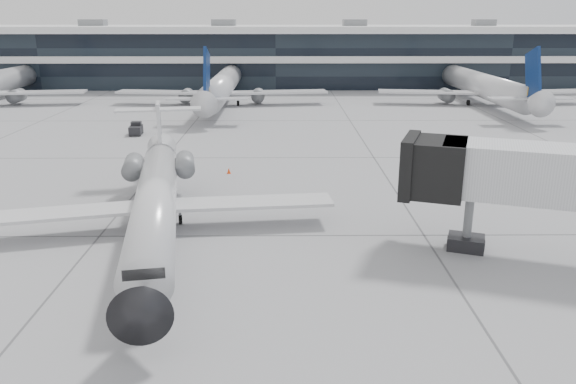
{
  "coord_description": "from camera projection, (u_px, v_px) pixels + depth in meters",
  "views": [
    {
      "loc": [
        1.31,
        -32.14,
        12.9
      ],
      "look_at": [
        1.6,
        0.72,
        2.6
      ],
      "focal_mm": 35.0,
      "sensor_mm": 36.0,
      "label": 1
    }
  ],
  "objects": [
    {
      "name": "ground",
      "position": [
        262.0,
        236.0,
        34.52
      ],
      "size": [
        220.0,
        220.0,
        0.0
      ],
      "primitive_type": "plane",
      "color": "gray",
      "rests_on": "ground"
    },
    {
      "name": "terminal",
      "position": [
        276.0,
        58.0,
        111.27
      ],
      "size": [
        170.0,
        22.0,
        10.0
      ],
      "primitive_type": "cube",
      "color": "black",
      "rests_on": "ground"
    },
    {
      "name": "bg_jet_center",
      "position": [
        223.0,
        104.0,
        86.93
      ],
      "size": [
        32.0,
        40.0,
        9.6
      ],
      "primitive_type": null,
      "color": "silver",
      "rests_on": "ground"
    },
    {
      "name": "bg_jet_right",
      "position": [
        480.0,
        103.0,
        87.27
      ],
      "size": [
        32.0,
        40.0,
        9.6
      ],
      "primitive_type": null,
      "color": "silver",
      "rests_on": "ground"
    },
    {
      "name": "regional_jet",
      "position": [
        156.0,
        197.0,
        34.68
      ],
      "size": [
        22.34,
        27.86,
        6.45
      ],
      "rotation": [
        0.0,
        0.0,
        0.17
      ],
      "color": "silver",
      "rests_on": "ground"
    },
    {
      "name": "traffic_cone",
      "position": [
        229.0,
        171.0,
        48.18
      ],
      "size": [
        0.42,
        0.42,
        0.5
      ],
      "rotation": [
        0.0,
        0.0,
        0.29
      ],
      "color": "#F6420C",
      "rests_on": "ground"
    },
    {
      "name": "far_tug",
      "position": [
        136.0,
        129.0,
        63.91
      ],
      "size": [
        1.5,
        2.34,
        1.42
      ],
      "rotation": [
        0.0,
        0.0,
        0.08
      ],
      "color": "black",
      "rests_on": "ground"
    }
  ]
}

